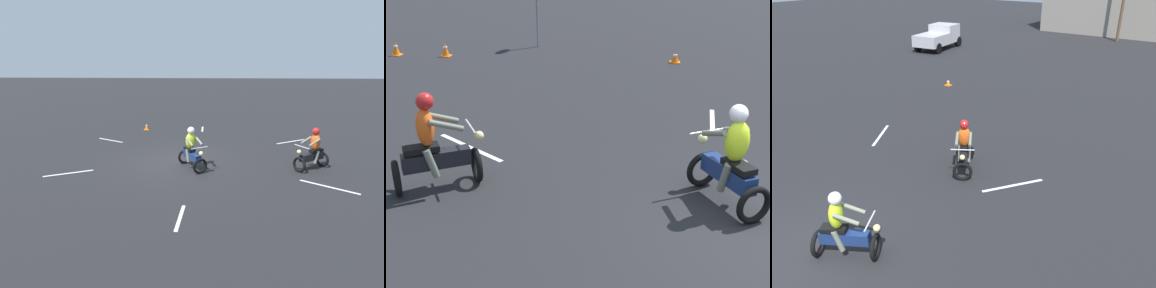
% 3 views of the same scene
% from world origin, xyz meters
% --- Properties ---
extents(ground_plane, '(120.00, 120.00, 0.00)m').
position_xyz_m(ground_plane, '(0.00, 0.00, 0.00)').
color(ground_plane, black).
extents(motorcycle_rider_foreground, '(1.51, 1.23, 1.66)m').
position_xyz_m(motorcycle_rider_foreground, '(0.76, 0.66, 0.73)').
color(motorcycle_rider_foreground, black).
rests_on(motorcycle_rider_foreground, ground).
extents(motorcycle_rider_background, '(1.25, 1.51, 1.66)m').
position_xyz_m(motorcycle_rider_background, '(0.62, 5.36, 0.73)').
color(motorcycle_rider_background, black).
rests_on(motorcycle_rider_background, ground).
extents(traffic_cone_far_center, '(0.32, 0.32, 0.38)m').
position_xyz_m(traffic_cone_far_center, '(-5.86, -2.45, 0.18)').
color(traffic_cone_far_center, orange).
rests_on(traffic_cone_far_center, ground).
extents(lane_stripe_e, '(1.41, 0.20, 0.01)m').
position_xyz_m(lane_stripe_e, '(4.66, 0.55, 0.00)').
color(lane_stripe_e, silver).
rests_on(lane_stripe_e, ground).
extents(lane_stripe_ne, '(1.20, 1.65, 0.01)m').
position_xyz_m(lane_stripe_ne, '(2.36, 5.39, 0.00)').
color(lane_stripe_ne, silver).
rests_on(lane_stripe_ne, ground).
extents(lane_stripe_nw, '(1.03, 1.69, 0.01)m').
position_xyz_m(lane_stripe_nw, '(-3.48, 5.65, 0.00)').
color(lane_stripe_nw, silver).
rests_on(lane_stripe_nw, ground).
extents(lane_stripe_w, '(1.33, 0.11, 0.01)m').
position_xyz_m(lane_stripe_w, '(-6.20, 0.97, 0.00)').
color(lane_stripe_w, silver).
rests_on(lane_stripe_w, ground).
extents(lane_stripe_sw, '(0.86, 1.53, 0.01)m').
position_xyz_m(lane_stripe_sw, '(-3.27, -3.88, 0.00)').
color(lane_stripe_sw, silver).
rests_on(lane_stripe_sw, ground).
extents(lane_stripe_se, '(0.86, 1.65, 0.01)m').
position_xyz_m(lane_stripe_se, '(1.58, -3.96, 0.00)').
color(lane_stripe_se, silver).
rests_on(lane_stripe_se, ground).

